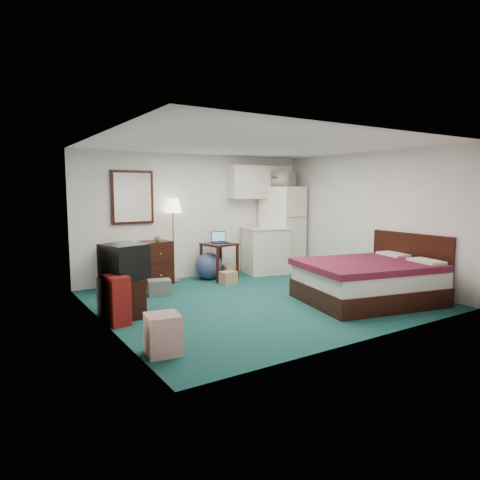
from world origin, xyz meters
TOP-DOWN VIEW (x-y plane):
  - floor at (0.00, 0.00)m, footprint 5.00×4.50m
  - ceiling at (0.00, 0.00)m, footprint 5.00×4.50m
  - walls at (0.00, 0.00)m, footprint 5.01×4.51m
  - mirror at (-1.35, 2.22)m, footprint 0.80×0.06m
  - upper_cabinets at (1.45, 2.08)m, footprint 1.50×0.35m
  - headboard at (2.46, -1.04)m, footprint 0.06×1.56m
  - dresser at (-1.35, 1.98)m, footprint 1.29×0.77m
  - floor_lamp at (-0.62, 2.05)m, footprint 0.41×0.41m
  - desk at (0.24, 1.75)m, footprint 0.67×0.67m
  - exercise_ball at (0.05, 1.85)m, footprint 0.60×0.60m
  - kitchen_counter at (1.40, 1.76)m, footprint 0.99×0.83m
  - fridge at (1.94, 1.88)m, footprint 0.93×0.93m
  - bed at (1.39, -1.04)m, footprint 2.30×1.96m
  - tv_stand at (-2.21, 0.27)m, footprint 0.57×0.62m
  - suitcase at (-2.35, -0.02)m, footprint 0.29×0.43m
  - retail_box at (-2.24, -1.35)m, footprint 0.41×0.41m
  - file_bin at (-1.28, 1.16)m, footprint 0.44×0.37m
  - cardboard_box_a at (0.16, 1.26)m, footprint 0.30×0.26m
  - cardboard_box_b at (0.42, 1.71)m, footprint 0.25×0.29m
  - laptop at (0.28, 1.76)m, footprint 0.35×0.29m
  - crt_tv at (-2.15, 0.26)m, footprint 0.66×0.69m
  - microwave at (1.94, 1.84)m, footprint 0.65×0.57m
  - book_a at (-1.54, 1.90)m, footprint 0.16×0.05m
  - book_b at (-1.49, 2.08)m, footprint 0.16×0.05m
  - mug at (-0.98, 1.92)m, footprint 0.14×0.12m

SIDE VIEW (x-z plane):
  - floor at x=0.00m, z-range -0.01..0.01m
  - cardboard_box_a at x=0.16m, z-range 0.00..0.24m
  - file_bin at x=-1.28m, z-range 0.00..0.26m
  - cardboard_box_b at x=0.42m, z-range 0.00..0.28m
  - retail_box at x=-2.24m, z-range 0.00..0.45m
  - exercise_ball at x=0.05m, z-range 0.00..0.54m
  - tv_stand at x=-2.21m, z-range 0.00..0.55m
  - bed at x=1.39m, z-range 0.00..0.64m
  - suitcase at x=-2.35m, z-range 0.00..0.66m
  - desk at x=0.24m, z-range 0.00..0.73m
  - dresser at x=-1.35m, z-range 0.00..0.82m
  - kitchen_counter at x=1.40m, z-range 0.00..0.96m
  - headboard at x=2.46m, z-range 0.05..1.05m
  - crt_tv at x=-2.15m, z-range 0.55..1.04m
  - floor_lamp at x=-0.62m, z-range 0.00..1.63m
  - laptop at x=0.28m, z-range 0.73..0.95m
  - mug at x=-0.98m, z-range 0.82..0.95m
  - fridge at x=1.94m, z-range 0.00..1.86m
  - book_b at x=-1.49m, z-range 0.82..1.04m
  - book_a at x=-1.54m, z-range 0.82..1.05m
  - walls at x=0.00m, z-range 0.00..2.50m
  - mirror at x=-1.35m, z-range 1.15..2.15m
  - upper_cabinets at x=1.45m, z-range 1.60..2.30m
  - microwave at x=1.94m, z-range 1.86..2.25m
  - ceiling at x=0.00m, z-range 2.50..2.50m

